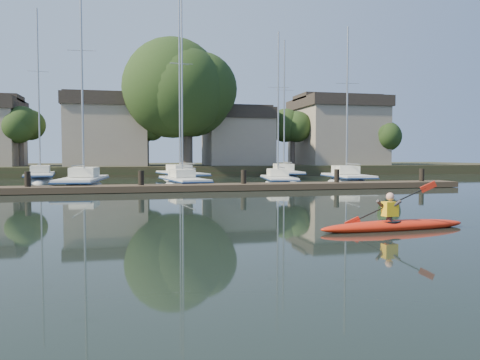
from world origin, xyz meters
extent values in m
plane|color=black|center=(0.00, 0.00, 0.00)|extent=(160.00, 160.00, 0.00)
ellipsoid|color=red|center=(3.59, -1.54, 0.10)|extent=(4.57, 0.92, 0.34)
cylinder|color=black|center=(3.44, -1.55, 0.21)|extent=(0.72, 0.72, 0.09)
imported|color=#302B2E|center=(3.44, -1.55, 0.57)|extent=(0.26, 0.37, 0.98)
cube|color=yellow|center=(3.44, -1.55, 0.58)|extent=(0.40, 0.31, 0.40)
sphere|color=tan|center=(3.44, -1.55, 0.93)|extent=(0.22, 0.22, 0.22)
cube|color=#3F3024|center=(0.00, 14.00, 0.20)|extent=(34.00, 2.00, 0.35)
cylinder|color=black|center=(-9.00, 14.00, 0.30)|extent=(0.32, 0.32, 1.80)
cylinder|color=black|center=(-3.00, 14.00, 0.30)|extent=(0.32, 0.32, 1.80)
cylinder|color=black|center=(3.00, 14.00, 0.30)|extent=(0.32, 0.32, 1.80)
cylinder|color=black|center=(9.00, 14.00, 0.30)|extent=(0.32, 0.32, 1.80)
cylinder|color=black|center=(15.00, 14.00, 0.30)|extent=(0.32, 0.32, 1.80)
ellipsoid|color=white|center=(-6.56, 18.10, -0.38)|extent=(3.05, 9.37, 2.06)
cube|color=white|center=(-6.56, 18.10, 0.60)|extent=(2.80, 7.71, 0.15)
cube|color=navy|center=(-6.56, 18.10, 0.51)|extent=(2.91, 7.90, 0.09)
cube|color=silver|center=(-6.51, 18.66, 1.00)|extent=(1.73, 2.70, 0.60)
cylinder|color=#9EA0A5|center=(-6.53, 18.38, 7.15)|extent=(0.13, 0.13, 13.01)
cylinder|color=#9EA0A5|center=(-6.68, 16.73, 1.46)|extent=(0.38, 3.50, 0.09)
cylinder|color=#9EA0A5|center=(-6.53, 18.38, 8.72)|extent=(1.73, 0.18, 0.03)
ellipsoid|color=white|center=(-0.16, 18.09, -0.33)|extent=(3.17, 8.69, 1.79)
cube|color=white|center=(-0.16, 18.09, 0.52)|extent=(2.86, 7.16, 0.13)
cube|color=navy|center=(-0.16, 18.09, 0.44)|extent=(2.96, 7.34, 0.08)
cube|color=silver|center=(-0.23, 18.60, 0.87)|extent=(1.65, 2.54, 0.52)
cylinder|color=#9EA0A5|center=(-0.19, 18.34, 6.70)|extent=(0.11, 0.11, 12.27)
cylinder|color=#9EA0A5|center=(0.02, 16.83, 1.27)|extent=(0.53, 3.21, 0.08)
cylinder|color=#9EA0A5|center=(-0.19, 18.34, 8.17)|extent=(1.50, 0.24, 0.03)
ellipsoid|color=white|center=(6.58, 18.41, -0.32)|extent=(3.07, 7.61, 1.76)
cube|color=white|center=(6.58, 18.41, 0.51)|extent=(2.77, 6.28, 0.13)
cube|color=navy|center=(6.58, 18.41, 0.43)|extent=(2.87, 6.44, 0.07)
cube|color=silver|center=(6.65, 18.85, 0.85)|extent=(1.60, 2.25, 0.51)
cylinder|color=#9EA0A5|center=(6.62, 18.63, 5.64)|extent=(0.11, 0.11, 10.17)
cylinder|color=#9EA0A5|center=(6.41, 17.31, 1.25)|extent=(0.51, 2.79, 0.07)
cylinder|color=#9EA0A5|center=(6.62, 18.63, 6.86)|extent=(1.47, 0.26, 0.03)
ellipsoid|color=white|center=(12.02, 18.74, -0.38)|extent=(3.14, 7.80, 2.06)
cube|color=white|center=(12.02, 18.74, 0.60)|extent=(2.87, 6.43, 0.15)
cube|color=navy|center=(12.02, 18.74, 0.51)|extent=(2.98, 6.59, 0.09)
cube|color=silver|center=(12.07, 19.19, 1.00)|extent=(1.75, 2.29, 0.60)
cylinder|color=#9EA0A5|center=(12.05, 18.96, 6.07)|extent=(0.13, 0.13, 10.85)
cylinder|color=#9EA0A5|center=(11.89, 17.61, 1.46)|extent=(0.42, 2.88, 0.09)
cylinder|color=#9EA0A5|center=(12.05, 18.96, 7.37)|extent=(1.73, 0.23, 0.03)
ellipsoid|color=white|center=(-10.83, 27.70, -0.36)|extent=(3.34, 9.45, 1.95)
cube|color=white|center=(-10.83, 27.70, 0.57)|extent=(3.02, 7.79, 0.14)
cube|color=navy|center=(-10.83, 27.70, 0.48)|extent=(3.12, 7.98, 0.08)
cube|color=silver|center=(-10.90, 28.25, 0.95)|extent=(1.76, 2.75, 0.57)
cylinder|color=#9EA0A5|center=(-10.86, 27.98, 7.30)|extent=(0.12, 0.12, 13.36)
cylinder|color=#9EA0A5|center=(-10.65, 26.33, 1.39)|extent=(0.54, 3.50, 0.08)
cylinder|color=#9EA0A5|center=(-10.86, 27.98, 8.90)|extent=(1.63, 0.24, 0.03)
ellipsoid|color=white|center=(0.58, 26.85, -0.37)|extent=(4.28, 10.82, 2.01)
cube|color=white|center=(0.58, 26.85, 0.58)|extent=(3.80, 8.93, 0.15)
cube|color=navy|center=(0.58, 26.85, 0.50)|extent=(3.92, 9.16, 0.08)
cube|color=silver|center=(0.45, 27.47, 0.97)|extent=(2.04, 3.20, 0.58)
cylinder|color=#9EA0A5|center=(0.51, 27.16, 8.05)|extent=(0.13, 0.13, 14.83)
cylinder|color=#9EA0A5|center=(0.89, 25.29, 1.43)|extent=(0.88, 3.96, 0.08)
cylinder|color=#9EA0A5|center=(0.51, 27.16, 9.83)|extent=(1.67, 0.37, 0.03)
ellipsoid|color=white|center=(10.09, 27.60, -0.38)|extent=(3.27, 8.86, 2.06)
cube|color=white|center=(10.09, 27.60, 0.59)|extent=(2.98, 7.30, 0.15)
cube|color=navy|center=(10.09, 27.60, 0.51)|extent=(3.08, 7.48, 0.09)
cube|color=silver|center=(10.15, 28.11, 1.00)|extent=(1.79, 2.58, 0.59)
cylinder|color=#9EA0A5|center=(10.12, 27.85, 6.60)|extent=(0.13, 0.13, 11.90)
cylinder|color=#9EA0A5|center=(9.94, 26.31, 1.46)|extent=(0.47, 3.28, 0.09)
cylinder|color=#9EA0A5|center=(10.12, 27.85, 8.03)|extent=(1.72, 0.23, 0.03)
cube|color=#233118|center=(0.00, 44.00, 0.50)|extent=(90.00, 24.00, 1.00)
cube|color=gray|center=(-6.00, 38.00, 4.00)|extent=(8.00, 8.00, 6.00)
cube|color=#322A24|center=(-6.00, 38.00, 7.60)|extent=(8.40, 8.40, 1.20)
cube|color=gray|center=(8.00, 38.00, 3.50)|extent=(7.00, 7.00, 5.00)
cube|color=#322A24|center=(8.00, 38.00, 6.60)|extent=(7.35, 7.35, 1.20)
cube|color=gray|center=(20.00, 38.00, 4.25)|extent=(9.00, 9.00, 6.50)
cube|color=#322A24|center=(20.00, 38.00, 8.10)|extent=(9.45, 9.45, 1.20)
cylinder|color=#534842|center=(2.00, 35.00, 3.50)|extent=(1.20, 1.20, 5.00)
sphere|color=black|center=(2.00, 35.00, 8.50)|extent=(8.50, 8.50, 8.50)
cylinder|color=#534842|center=(-14.00, 36.00, 2.50)|extent=(0.48, 0.48, 3.00)
sphere|color=black|center=(-14.00, 36.00, 5.00)|extent=(3.40, 3.40, 3.40)
cylinder|color=#534842|center=(-2.00, 35.50, 2.40)|extent=(0.38, 0.38, 2.80)
sphere|color=black|center=(-2.00, 35.50, 4.60)|extent=(2.72, 2.72, 2.72)
cylinder|color=#534842|center=(14.00, 36.50, 2.60)|extent=(0.50, 0.50, 3.20)
sphere|color=black|center=(14.00, 36.50, 5.25)|extent=(3.57, 3.57, 3.57)
cylinder|color=#534842|center=(24.00, 35.00, 2.30)|extent=(0.41, 0.41, 2.60)
sphere|color=black|center=(24.00, 35.00, 4.45)|extent=(2.89, 2.89, 2.89)
camera|label=1|loc=(-3.47, -13.12, 2.06)|focal=35.00mm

